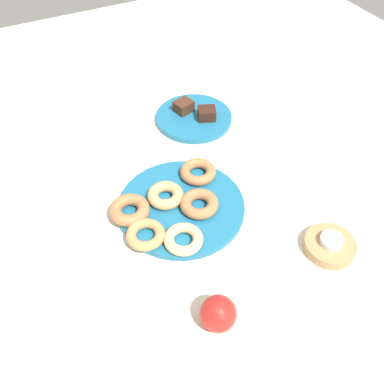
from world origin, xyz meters
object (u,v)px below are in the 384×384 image
at_px(candle_holder, 330,246).
at_px(donut_3, 130,210).
at_px(brownie_near, 184,106).
at_px(apple, 218,313).
at_px(brownie_far, 207,113).
at_px(tealight, 332,241).
at_px(donut_plate, 181,206).
at_px(donut_1, 165,195).
at_px(donut_2, 183,239).
at_px(cake_plate, 194,118).
at_px(donut_4, 198,172).
at_px(donut_5, 146,235).
at_px(donut_0, 199,204).

bearing_deg(candle_holder, donut_3, -128.02).
height_order(brownie_near, apple, apple).
xyz_separation_m(brownie_far, tealight, (0.54, 0.03, -0.00)).
xyz_separation_m(donut_plate, brownie_near, (-0.34, 0.17, 0.03)).
distance_m(donut_1, tealight, 0.40).
distance_m(donut_3, candle_holder, 0.47).
bearing_deg(donut_2, donut_plate, 157.01).
xyz_separation_m(donut_plate, cake_plate, (-0.31, 0.19, 0.00)).
distance_m(donut_4, brownie_near, 0.28).
distance_m(donut_4, candle_holder, 0.37).
xyz_separation_m(donut_plate, donut_2, (0.11, -0.05, 0.02)).
bearing_deg(donut_3, brownie_near, 136.67).
distance_m(donut_3, brownie_far, 0.42).
relative_size(donut_5, tealight, 1.72).
bearing_deg(donut_1, donut_5, -45.21).
relative_size(donut_1, brownie_near, 1.74).
height_order(cake_plate, tealight, tealight).
bearing_deg(brownie_near, tealight, 7.07).
distance_m(cake_plate, candle_holder, 0.57).
bearing_deg(donut_1, donut_4, 109.18).
bearing_deg(donut_1, donut_0, 44.65).
height_order(donut_2, cake_plate, donut_2).
distance_m(donut_1, donut_3, 0.10).
height_order(tealight, apple, apple).
bearing_deg(donut_4, donut_0, -25.71).
relative_size(donut_1, donut_2, 1.00).
xyz_separation_m(donut_1, brownie_far, (-0.24, 0.25, 0.00)).
relative_size(donut_2, candle_holder, 0.78).
distance_m(donut_plate, donut_4, 0.11).
bearing_deg(candle_holder, donut_1, -137.08).
distance_m(donut_4, donut_5, 0.24).
relative_size(donut_2, brownie_far, 1.74).
bearing_deg(donut_5, brownie_near, 143.92).
bearing_deg(apple, candle_holder, 97.57).
height_order(donut_plate, donut_2, donut_2).
height_order(donut_plate, donut_1, donut_1).
relative_size(cake_plate, apple, 3.16).
xyz_separation_m(donut_4, brownie_near, (-0.27, 0.09, 0.01)).
relative_size(donut_plate, donut_3, 3.23).
xyz_separation_m(brownie_near, apple, (0.64, -0.24, 0.00)).
height_order(donut_3, brownie_near, brownie_near).
relative_size(brownie_far, candle_holder, 0.44).
relative_size(tealight, apple, 0.72).
relative_size(cake_plate, brownie_far, 4.47).
distance_m(donut_2, tealight, 0.33).
distance_m(donut_4, apple, 0.40).
xyz_separation_m(donut_3, apple, (0.33, 0.06, 0.01)).
distance_m(donut_0, brownie_far, 0.36).
xyz_separation_m(donut_3, donut_4, (-0.04, 0.21, -0.00)).
xyz_separation_m(donut_2, donut_4, (-0.18, 0.13, 0.00)).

